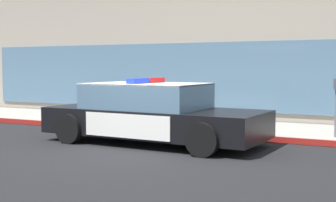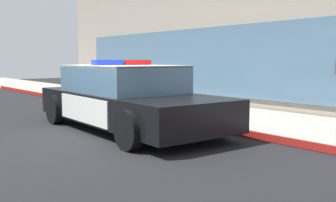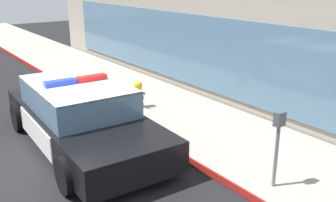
% 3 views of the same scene
% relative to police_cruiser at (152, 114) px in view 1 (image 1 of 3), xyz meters
% --- Properties ---
extents(ground, '(48.00, 48.00, 0.00)m').
position_rel_police_cruiser_xyz_m(ground, '(0.39, -1.03, -0.68)').
color(ground, black).
extents(sidewalk, '(48.00, 2.83, 0.15)m').
position_rel_police_cruiser_xyz_m(sidewalk, '(0.39, 2.75, -0.61)').
color(sidewalk, '#A39E93').
rests_on(sidewalk, ground).
extents(curb_red_paint, '(28.80, 0.04, 0.14)m').
position_rel_police_cruiser_xyz_m(curb_red_paint, '(0.39, 1.32, -0.61)').
color(curb_red_paint, maroon).
rests_on(curb_red_paint, ground).
extents(storefront_building, '(24.74, 9.80, 8.51)m').
position_rel_police_cruiser_xyz_m(storefront_building, '(1.41, 9.07, 3.57)').
color(storefront_building, gray).
rests_on(storefront_building, ground).
extents(police_cruiser, '(5.16, 2.32, 1.49)m').
position_rel_police_cruiser_xyz_m(police_cruiser, '(0.00, 0.00, 0.00)').
color(police_cruiser, black).
rests_on(police_cruiser, ground).
extents(fire_hydrant, '(0.34, 0.39, 0.73)m').
position_rel_police_cruiser_xyz_m(fire_hydrant, '(-1.05, 2.10, -0.18)').
color(fire_hydrant, gold).
rests_on(fire_hydrant, sidewalk).
extents(parking_meter, '(0.12, 0.18, 1.34)m').
position_rel_police_cruiser_xyz_m(parking_meter, '(3.78, 1.80, 0.40)').
color(parking_meter, slate).
rests_on(parking_meter, sidewalk).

